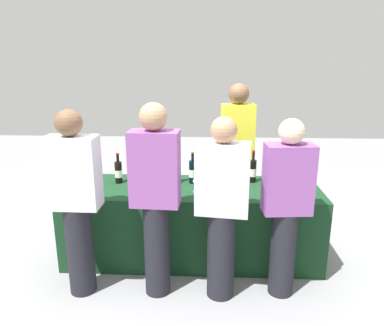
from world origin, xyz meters
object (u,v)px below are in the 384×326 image
at_px(wine_bottle_2, 177,172).
at_px(wine_bottle_0, 118,172).
at_px(wine_bottle_6, 279,172).
at_px(wine_glass_3, 234,183).
at_px(wine_bottle_5, 253,171).
at_px(wine_glass_1, 196,182).
at_px(wine_bottle_3, 193,172).
at_px(wine_glass_2, 220,184).
at_px(wine_bottle_1, 138,169).
at_px(guest_1, 156,195).
at_px(guest_0, 76,199).
at_px(guest_2, 222,205).
at_px(wine_glass_0, 133,180).
at_px(guest_3, 286,204).
at_px(wine_bottle_4, 215,171).
at_px(wine_glass_4, 274,181).
at_px(server_pouring, 237,151).

bearing_deg(wine_bottle_2, wine_bottle_0, -176.40).
relative_size(wine_bottle_6, wine_glass_3, 2.39).
height_order(wine_bottle_5, wine_glass_1, wine_bottle_5).
height_order(wine_bottle_3, wine_glass_2, wine_bottle_3).
bearing_deg(wine_bottle_1, guest_1, -70.39).
height_order(wine_bottle_0, wine_bottle_2, same).
height_order(wine_bottle_3, wine_bottle_5, wine_bottle_5).
distance_m(wine_bottle_1, wine_bottle_5, 1.19).
bearing_deg(guest_0, wine_bottle_0, 77.63).
relative_size(wine_bottle_1, wine_bottle_2, 1.04).
height_order(wine_glass_1, wine_glass_3, wine_glass_3).
relative_size(wine_glass_1, guest_0, 0.09).
distance_m(wine_bottle_0, wine_bottle_2, 0.59).
distance_m(guest_0, guest_2, 1.21).
bearing_deg(wine_glass_3, wine_glass_0, 178.99).
distance_m(wine_bottle_3, guest_1, 0.81).
height_order(wine_bottle_0, wine_glass_3, wine_bottle_0).
xyz_separation_m(wine_bottle_1, guest_2, (0.84, -0.86, -0.04)).
distance_m(wine_bottle_6, wine_glass_3, 0.55).
distance_m(wine_bottle_2, guest_1, 0.78).
bearing_deg(guest_3, wine_bottle_4, 121.13).
bearing_deg(wine_bottle_1, wine_glass_4, -13.03).
distance_m(wine_bottle_3, guest_0, 1.22).
bearing_deg(wine_bottle_5, wine_glass_4, -60.79).
bearing_deg(wine_bottle_5, guest_3, -76.77).
relative_size(wine_glass_0, guest_0, 0.09).
bearing_deg(guest_1, wine_bottle_3, 73.61).
height_order(wine_bottle_4, guest_2, guest_2).
bearing_deg(wine_glass_4, server_pouring, 109.98).
xyz_separation_m(wine_bottle_3, wine_bottle_6, (0.87, 0.01, 0.00)).
height_order(wine_bottle_3, wine_glass_1, wine_bottle_3).
bearing_deg(wine_bottle_2, guest_2, -61.14).
height_order(wine_bottle_6, wine_glass_3, wine_bottle_6).
bearing_deg(wine_bottle_2, wine_bottle_5, 3.53).
relative_size(wine_glass_4, guest_3, 0.10).
bearing_deg(wine_bottle_6, wine_glass_3, -148.85).
height_order(wine_bottle_3, wine_bottle_6, wine_bottle_6).
height_order(wine_glass_1, wine_glass_4, wine_glass_4).
bearing_deg(wine_glass_1, wine_bottle_0, 163.72).
bearing_deg(wine_glass_3, guest_3, -49.36).
relative_size(wine_bottle_4, wine_glass_4, 2.16).
bearing_deg(guest_0, wine_bottle_5, 29.28).
bearing_deg(wine_bottle_0, server_pouring, 25.61).
xyz_separation_m(wine_bottle_0, guest_2, (1.03, -0.76, -0.03)).
bearing_deg(wine_glass_4, wine_glass_0, -179.50).
bearing_deg(wine_bottle_4, guest_0, -143.94).
height_order(wine_glass_2, wine_glass_3, same).
distance_m(wine_bottle_0, wine_bottle_5, 1.37).
distance_m(wine_bottle_0, wine_bottle_6, 1.63).
height_order(wine_bottle_4, wine_glass_1, wine_bottle_4).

